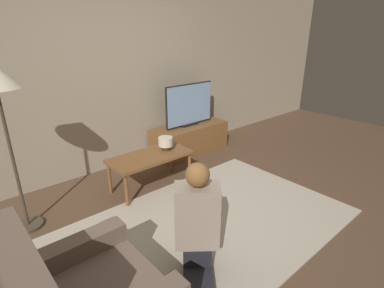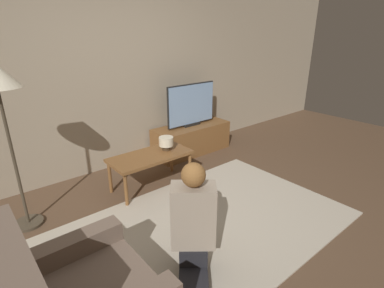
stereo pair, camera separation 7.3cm
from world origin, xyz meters
The scene contains 8 objects.
ground_plane centered at (0.00, 0.00, 0.00)m, with size 10.00×10.00×0.00m, color brown.
wall_back centered at (0.00, 1.93, 1.30)m, with size 10.00×0.06×2.60m.
rug centered at (0.00, 0.00, 0.01)m, with size 2.98×1.83×0.02m.
tv_stand centered at (1.18, 1.60, 0.22)m, with size 1.24×0.48×0.44m.
tv centered at (1.18, 1.60, 0.77)m, with size 0.87×0.08×0.65m.
coffee_table centered at (0.07, 1.04, 0.39)m, with size 0.99×0.48×0.43m.
person_kneeling centered at (-0.43, -0.37, 0.47)m, with size 0.70×0.78×0.96m.
table_lamp centered at (0.31, 1.04, 0.54)m, with size 0.18×0.18×0.17m.
Camera 1 is at (-1.71, -1.79, 1.86)m, focal length 28.00 mm.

